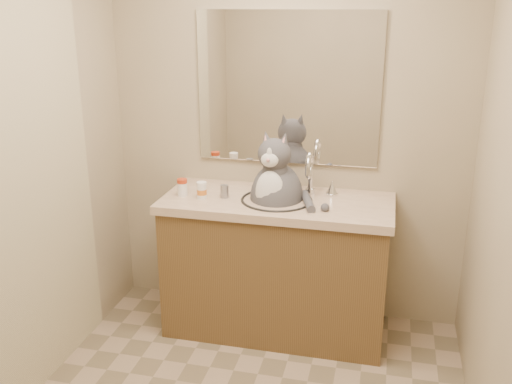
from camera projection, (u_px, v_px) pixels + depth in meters
room at (232, 193)px, 2.31m from camera, size 2.22×2.52×2.42m
vanity at (277, 263)px, 3.44m from camera, size 1.34×0.59×1.12m
mirror at (287, 89)px, 3.37m from camera, size 1.10×0.02×0.90m
shower_curtain at (24, 204)px, 2.69m from camera, size 0.02×1.30×1.93m
cat at (276, 192)px, 3.31m from camera, size 0.43×0.40×0.62m
pill_bottle_redcap at (182, 187)px, 3.36m from camera, size 0.07×0.07×0.10m
pill_bottle_orange at (202, 191)px, 3.31m from camera, size 0.07×0.07×0.10m
grey_canister at (225, 191)px, 3.33m from camera, size 0.06×0.06×0.08m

